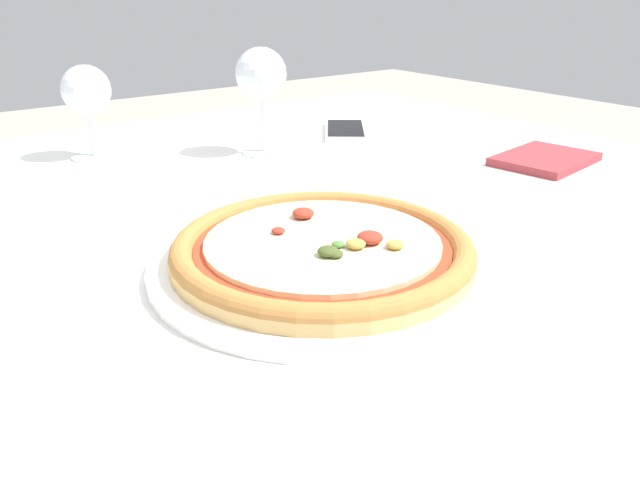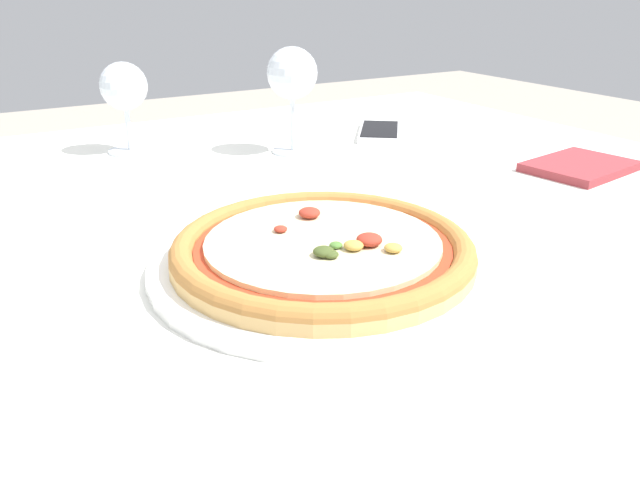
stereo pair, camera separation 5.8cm
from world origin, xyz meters
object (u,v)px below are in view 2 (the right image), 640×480
dining_table (238,265)px  pizza_plate (320,253)px  wine_glass_far_right (292,76)px  wine_glass_far_left (124,90)px  cell_phone (380,132)px

dining_table → pizza_plate: size_ratio=4.34×
pizza_plate → wine_glass_far_right: size_ratio=2.02×
pizza_plate → wine_glass_far_left: (-0.04, 0.52, 0.08)m
wine_glass_far_right → cell_phone: 0.22m
dining_table → wine_glass_far_right: (0.18, 0.18, 0.20)m
pizza_plate → wine_glass_far_left: 0.53m
dining_table → cell_phone: (0.37, 0.21, 0.09)m
cell_phone → wine_glass_far_right: bearing=-171.8°
dining_table → wine_glass_far_left: (-0.04, 0.32, 0.18)m
wine_glass_far_right → pizza_plate: bearing=-115.0°
cell_phone → dining_table: bearing=-150.2°
pizza_plate → wine_glass_far_left: bearing=94.2°
wine_glass_far_right → cell_phone: size_ratio=1.03×
pizza_plate → wine_glass_far_right: (0.18, 0.39, 0.10)m
pizza_plate → cell_phone: pizza_plate is taller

